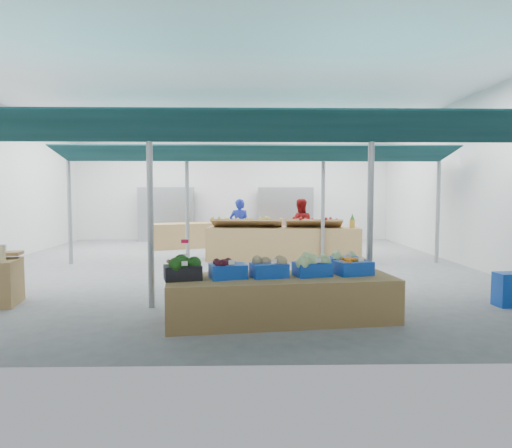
# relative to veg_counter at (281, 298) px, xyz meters

# --- Properties ---
(floor) EXTENTS (13.00, 13.00, 0.00)m
(floor) POSITION_rel_veg_counter_xyz_m (-1.02, 4.77, -0.32)
(floor) COLOR slate
(floor) RESTS_ON ground
(hall) EXTENTS (13.00, 13.00, 13.00)m
(hall) POSITION_rel_veg_counter_xyz_m (-1.02, 6.21, 2.33)
(hall) COLOR silver
(hall) RESTS_ON ground
(pole_grid) EXTENTS (10.00, 4.60, 3.00)m
(pole_grid) POSITION_rel_veg_counter_xyz_m (-0.27, 3.02, 1.50)
(pole_grid) COLOR gray
(pole_grid) RESTS_ON floor
(awnings) EXTENTS (9.50, 7.08, 0.30)m
(awnings) POSITION_rel_veg_counter_xyz_m (-0.27, 3.02, 2.46)
(awnings) COLOR #0B2D2F
(awnings) RESTS_ON pole_grid
(back_shelving_left) EXTENTS (2.00, 0.50, 2.00)m
(back_shelving_left) POSITION_rel_veg_counter_xyz_m (-3.52, 10.77, 0.68)
(back_shelving_left) COLOR #B23F33
(back_shelving_left) RESTS_ON floor
(back_shelving_right) EXTENTS (2.00, 0.50, 2.00)m
(back_shelving_right) POSITION_rel_veg_counter_xyz_m (0.98, 10.77, 0.68)
(back_shelving_right) COLOR #B23F33
(back_shelving_right) RESTS_ON floor
(veg_counter) EXTENTS (3.36, 1.50, 0.63)m
(veg_counter) POSITION_rel_veg_counter_xyz_m (0.00, 0.00, 0.00)
(veg_counter) COLOR olive
(veg_counter) RESTS_ON floor
(fruit_counter) EXTENTS (4.17, 1.19, 0.88)m
(fruit_counter) POSITION_rel_veg_counter_xyz_m (0.49, 5.91, 0.13)
(fruit_counter) COLOR olive
(fruit_counter) RESTS_ON floor
(far_counter) EXTENTS (4.54, 2.58, 0.82)m
(far_counter) POSITION_rel_veg_counter_xyz_m (-1.48, 9.11, 0.09)
(far_counter) COLOR olive
(far_counter) RESTS_ON floor
(crate_stack) EXTENTS (0.48, 0.35, 0.55)m
(crate_stack) POSITION_rel_veg_counter_xyz_m (3.76, 0.72, -0.04)
(crate_stack) COLOR #1041B2
(crate_stack) RESTS_ON floor
(vendor_left) EXTENTS (0.62, 0.42, 1.65)m
(vendor_left) POSITION_rel_veg_counter_xyz_m (-0.71, 7.01, 0.51)
(vendor_left) COLOR #1A2AAA
(vendor_left) RESTS_ON floor
(vendor_right) EXTENTS (0.83, 0.66, 1.65)m
(vendor_right) POSITION_rel_veg_counter_xyz_m (1.09, 7.01, 0.51)
(vendor_right) COLOR maroon
(vendor_right) RESTS_ON floor
(crate_broccoli) EXTENTS (0.57, 0.47, 0.35)m
(crate_broccoli) POSITION_rel_veg_counter_xyz_m (-1.39, -0.18, 0.47)
(crate_broccoli) COLOR black
(crate_broccoli) RESTS_ON veg_counter
(crate_beets) EXTENTS (0.57, 0.47, 0.29)m
(crate_beets) POSITION_rel_veg_counter_xyz_m (-0.76, -0.10, 0.45)
(crate_beets) COLOR #1041B2
(crate_beets) RESTS_ON veg_counter
(crate_celeriac) EXTENTS (0.57, 0.47, 0.31)m
(crate_celeriac) POSITION_rel_veg_counter_xyz_m (-0.18, -0.02, 0.46)
(crate_celeriac) COLOR #1041B2
(crate_celeriac) RESTS_ON veg_counter
(crate_cabbage) EXTENTS (0.57, 0.47, 0.35)m
(crate_cabbage) POSITION_rel_veg_counter_xyz_m (0.45, 0.06, 0.47)
(crate_cabbage) COLOR #1041B2
(crate_cabbage) RESTS_ON veg_counter
(crate_carrots) EXTENTS (0.57, 0.47, 0.29)m
(crate_carrots) POSITION_rel_veg_counter_xyz_m (1.07, 0.14, 0.43)
(crate_carrots) COLOR #1041B2
(crate_carrots) RESTS_ON veg_counter
(sparrow) EXTENTS (0.12, 0.09, 0.11)m
(sparrow) POSITION_rel_veg_counter_xyz_m (-1.52, -0.31, 0.56)
(sparrow) COLOR brown
(sparrow) RESTS_ON crate_broccoli
(pole_ribbon) EXTENTS (0.12, 0.12, 0.28)m
(pole_ribbon) POSITION_rel_veg_counter_xyz_m (-1.44, 0.44, 0.76)
(pole_ribbon) COLOR red
(pole_ribbon) RESTS_ON pole_grid
(apple_heap_yellow) EXTENTS (1.96, 0.89, 0.27)m
(apple_heap_yellow) POSITION_rel_veg_counter_xyz_m (-0.49, 5.87, 0.73)
(apple_heap_yellow) COLOR #997247
(apple_heap_yellow) RESTS_ON fruit_counter
(apple_heap_red) EXTENTS (1.56, 0.85, 0.27)m
(apple_heap_red) POSITION_rel_veg_counter_xyz_m (1.32, 5.77, 0.73)
(apple_heap_red) COLOR #997247
(apple_heap_red) RESTS_ON fruit_counter
(pineapple) EXTENTS (0.14, 0.14, 0.39)m
(pineapple) POSITION_rel_veg_counter_xyz_m (2.35, 5.72, 0.75)
(pineapple) COLOR #8C6019
(pineapple) RESTS_ON fruit_counter
(crate_extra) EXTENTS (0.53, 0.43, 0.32)m
(crate_extra) POSITION_rel_veg_counter_xyz_m (1.02, 0.54, 0.46)
(crate_extra) COLOR #1041B2
(crate_extra) RESTS_ON veg_counter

